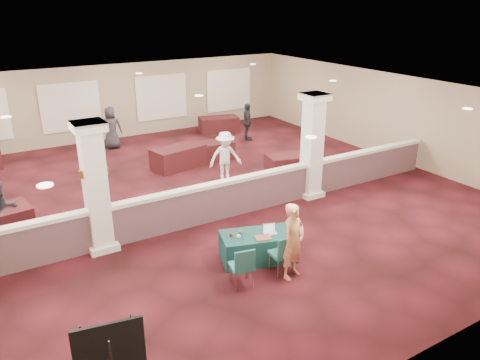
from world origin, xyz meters
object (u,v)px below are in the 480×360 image
far_table_front_center (179,157)px  attendee_a (3,211)px  woman (293,241)px  conf_chair_main (284,252)px  far_table_back_center (211,151)px  far_table_back_right (219,125)px  attendee_c (247,122)px  attendee_b (225,157)px  conf_chair_side (243,264)px  attendee_d (111,128)px  near_table (258,247)px  far_table_front_right (292,164)px  easel_board (111,359)px

far_table_front_center → attendee_a: (-6.01, -2.80, 0.43)m
woman → far_table_front_center: size_ratio=0.91×
conf_chair_main → far_table_back_center: conf_chair_main is taller
conf_chair_main → attendee_a: bearing=141.4°
far_table_back_center → far_table_back_right: (2.14, 3.30, 0.02)m
attendee_c → conf_chair_main: bearing=177.4°
attendee_b → attendee_c: 4.99m
conf_chair_side → attendee_c: bearing=69.7°
attendee_d → far_table_back_right: bearing=-162.4°
far_table_back_right → near_table: bearing=-114.0°
attendee_b → attendee_d: 6.05m
far_table_front_right → attendee_b: attendee_b is taller
near_table → attendee_b: (1.84, 4.83, 0.52)m
far_table_front_right → attendee_d: 7.72m
woman → attendee_c: (4.82, 9.64, -0.06)m
attendee_b → attendee_d: attendee_d is taller
conf_chair_main → attendee_d: bearing=97.6°
far_table_front_right → far_table_back_right: size_ratio=1.01×
easel_board → attendee_d: attendee_d is taller
attendee_c → far_table_back_right: bearing=38.9°
conf_chair_side → woman: size_ratio=0.54×
far_table_back_center → conf_chair_side: bearing=-113.3°
far_table_back_center → attendee_b: attendee_b is taller
far_table_back_center → attendee_c: size_ratio=1.02×
attendee_b → attendee_d: bearing=122.3°
far_table_back_right → attendee_b: 6.25m
woman → far_table_back_right: (4.38, 11.40, -0.51)m
attendee_b → conf_chair_main: bearing=-95.2°
woman → far_table_front_center: woman is taller
far_table_front_center → attendee_c: size_ratio=1.18×
attendee_a → attendee_d: (4.66, 6.38, 0.05)m
attendee_b → attendee_c: (3.23, 3.81, -0.05)m
attendee_d → far_table_back_center: bearing=148.1°
conf_chair_main → far_table_front_right: (4.03, 5.02, -0.19)m
near_table → far_table_back_right: size_ratio=0.98×
conf_chair_side → attendee_c: size_ratio=0.58×
conf_chair_main → far_table_front_right: conf_chair_main is taller
easel_board → far_table_back_center: 11.89m
far_table_back_center → far_table_back_right: far_table_back_right is taller
far_table_back_right → attendee_d: attendee_d is taller
attendee_a → attendee_d: 7.90m
attendee_a → attendee_d: attendee_d is taller
woman → conf_chair_main: bearing=104.8°
easel_board → attendee_b: 9.66m
conf_chair_side → easel_board: 3.84m
easel_board → attendee_a: size_ratio=1.02×
near_table → attendee_b: bearing=86.2°
easel_board → far_table_front_right: 10.87m
attendee_c → attendee_d: size_ratio=0.93×
near_table → attendee_a: attendee_a is taller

